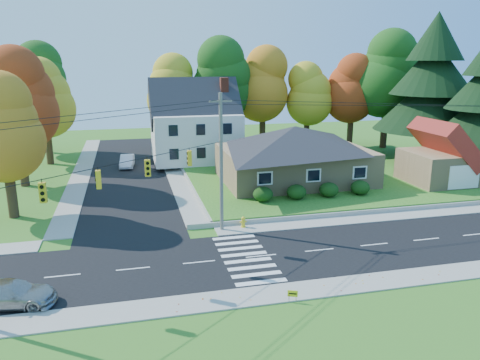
% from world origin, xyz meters
% --- Properties ---
extents(ground, '(120.00, 120.00, 0.00)m').
position_xyz_m(ground, '(0.00, 0.00, 0.00)').
color(ground, '#3D7923').
extents(road_main, '(90.00, 8.00, 0.02)m').
position_xyz_m(road_main, '(0.00, 0.00, 0.01)').
color(road_main, black).
rests_on(road_main, ground).
extents(road_cross, '(8.00, 44.00, 0.02)m').
position_xyz_m(road_cross, '(-8.00, 26.00, 0.01)').
color(road_cross, black).
rests_on(road_cross, ground).
extents(sidewalk_north, '(90.00, 2.00, 0.08)m').
position_xyz_m(sidewalk_north, '(0.00, 5.00, 0.04)').
color(sidewalk_north, '#9C9A90').
rests_on(sidewalk_north, ground).
extents(sidewalk_south, '(90.00, 2.00, 0.08)m').
position_xyz_m(sidewalk_south, '(0.00, -5.00, 0.04)').
color(sidewalk_south, '#9C9A90').
rests_on(sidewalk_south, ground).
extents(lawn, '(30.00, 30.00, 0.50)m').
position_xyz_m(lawn, '(13.00, 21.00, 0.25)').
color(lawn, '#3D7923').
rests_on(lawn, ground).
extents(ranch_house, '(14.60, 10.60, 5.40)m').
position_xyz_m(ranch_house, '(8.00, 16.00, 3.27)').
color(ranch_house, tan).
rests_on(ranch_house, lawn).
extents(colonial_house, '(10.40, 8.40, 9.60)m').
position_xyz_m(colonial_house, '(0.04, 28.00, 4.58)').
color(colonial_house, silver).
rests_on(colonial_house, lawn).
extents(garage, '(7.30, 6.30, 4.60)m').
position_xyz_m(garage, '(22.00, 11.99, 2.84)').
color(garage, tan).
rests_on(garage, lawn).
extents(hedge_row, '(10.70, 1.70, 1.27)m').
position_xyz_m(hedge_row, '(7.50, 9.80, 1.14)').
color(hedge_row, '#163A10').
rests_on(hedge_row, lawn).
extents(traffic_infrastructure, '(38.10, 10.66, 10.00)m').
position_xyz_m(traffic_infrastructure, '(-0.15, 1.35, 5.15)').
color(traffic_infrastructure, '#666059').
rests_on(traffic_infrastructure, ground).
extents(tree_lot_0, '(6.72, 6.72, 12.51)m').
position_xyz_m(tree_lot_0, '(-2.00, 34.00, 8.31)').
color(tree_lot_0, '#3F2A19').
rests_on(tree_lot_0, lawn).
extents(tree_lot_1, '(7.84, 7.84, 14.60)m').
position_xyz_m(tree_lot_1, '(4.00, 33.00, 9.61)').
color(tree_lot_1, '#3F2A19').
rests_on(tree_lot_1, lawn).
extents(tree_lot_2, '(7.28, 7.28, 13.56)m').
position_xyz_m(tree_lot_2, '(10.00, 34.00, 8.96)').
color(tree_lot_2, '#3F2A19').
rests_on(tree_lot_2, lawn).
extents(tree_lot_3, '(6.16, 6.16, 11.47)m').
position_xyz_m(tree_lot_3, '(16.00, 33.00, 7.65)').
color(tree_lot_3, '#3F2A19').
rests_on(tree_lot_3, lawn).
extents(tree_lot_4, '(6.72, 6.72, 12.51)m').
position_xyz_m(tree_lot_4, '(22.00, 32.00, 8.31)').
color(tree_lot_4, '#3F2A19').
rests_on(tree_lot_4, lawn).
extents(tree_lot_5, '(8.40, 8.40, 15.64)m').
position_xyz_m(tree_lot_5, '(26.00, 30.00, 10.27)').
color(tree_lot_5, '#3F2A19').
rests_on(tree_lot_5, lawn).
extents(conifer_east_a, '(12.80, 12.80, 16.96)m').
position_xyz_m(conifer_east_a, '(27.00, 22.00, 9.39)').
color(conifer_east_a, '#3F2A19').
rests_on(conifer_east_a, lawn).
extents(tree_west_0, '(6.16, 6.16, 11.47)m').
position_xyz_m(tree_west_0, '(-17.00, 12.00, 7.15)').
color(tree_west_0, '#3F2A19').
rests_on(tree_west_0, ground).
extents(tree_west_1, '(7.28, 7.28, 13.56)m').
position_xyz_m(tree_west_1, '(-18.00, 22.00, 8.46)').
color(tree_west_1, '#3F2A19').
rests_on(tree_west_1, ground).
extents(tree_west_2, '(6.72, 6.72, 12.51)m').
position_xyz_m(tree_west_2, '(-17.00, 32.00, 7.81)').
color(tree_west_2, '#3F2A19').
rests_on(tree_west_2, ground).
extents(tree_west_3, '(7.84, 7.84, 14.60)m').
position_xyz_m(tree_west_3, '(-19.00, 40.00, 9.11)').
color(tree_west_3, '#3F2A19').
rests_on(tree_west_3, ground).
extents(silver_sedan, '(4.86, 2.67, 1.33)m').
position_xyz_m(silver_sedan, '(-14.15, -2.95, 0.69)').
color(silver_sedan, '#9E9E9E').
rests_on(silver_sedan, road_main).
extents(white_car, '(1.83, 4.35, 1.40)m').
position_xyz_m(white_car, '(-8.07, 28.04, 0.72)').
color(white_car, silver).
rests_on(white_car, road_cross).
extents(fire_hydrant, '(0.51, 0.40, 0.89)m').
position_xyz_m(fire_hydrant, '(0.14, 5.27, 0.43)').
color(fire_hydrant, gold).
rests_on(fire_hydrant, ground).
extents(yard_sign, '(0.50, 0.23, 0.66)m').
position_xyz_m(yard_sign, '(-0.04, -5.98, 0.47)').
color(yard_sign, black).
rests_on(yard_sign, ground).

